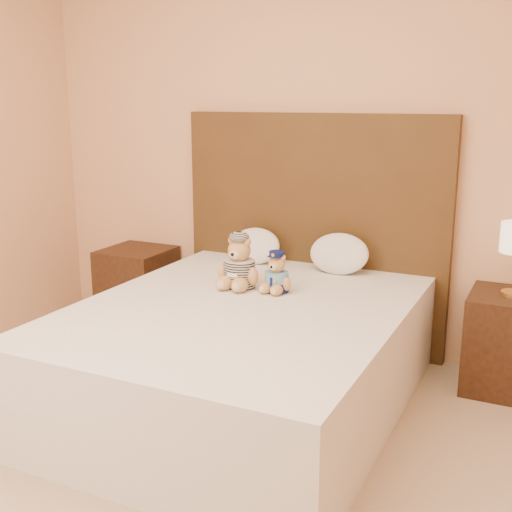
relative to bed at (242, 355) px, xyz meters
The scene contains 9 objects.
room_walls 1.70m from the bed, 90.00° to the right, with size 4.04×4.52×2.72m.
bed is the anchor object (origin of this frame).
headboard 1.12m from the bed, 90.00° to the left, with size 1.75×0.08×1.50m, color #452E14.
nightstand_left 1.48m from the bed, 147.38° to the left, with size 0.45×0.45×0.55m, color #3C2213.
nightstand_right 1.48m from the bed, 32.62° to the left, with size 0.45×0.45×0.55m, color #3C2213.
teddy_police 0.50m from the bed, 78.37° to the left, with size 0.20×0.19×0.23m, color #AA7D42, non-canonical shape.
teddy_prisoner 0.54m from the bed, 119.41° to the left, with size 0.26×0.25×0.30m, color #AA7D42, non-canonical shape.
pillow_left 0.98m from the bed, 111.62° to the left, with size 0.34×0.22×0.24m, color white.
pillow_right 0.95m from the bed, 73.77° to the left, with size 0.37×0.24×0.26m, color white.
Camera 1 is at (1.44, -1.60, 1.59)m, focal length 45.00 mm.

